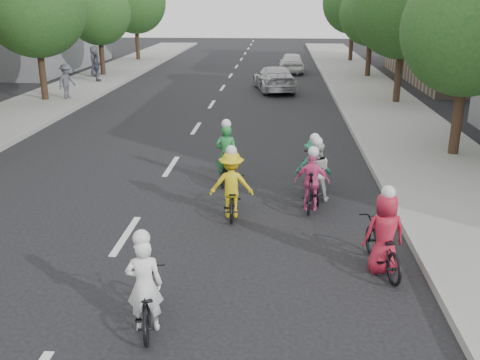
# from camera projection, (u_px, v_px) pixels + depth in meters

# --- Properties ---
(ground) EXTENTS (120.00, 120.00, 0.00)m
(ground) POSITION_uv_depth(u_px,v_px,m) (126.00, 236.00, 11.48)
(ground) COLOR black
(ground) RESTS_ON ground
(curb_left) EXTENTS (0.18, 80.00, 0.18)m
(curb_left) POSITION_uv_depth(u_px,v_px,m) (46.00, 124.00, 21.31)
(curb_left) COLOR #999993
(curb_left) RESTS_ON ground
(sidewalk_right) EXTENTS (4.00, 80.00, 0.15)m
(sidewalk_right) POSITION_uv_depth(u_px,v_px,m) (404.00, 130.00, 20.34)
(sidewalk_right) COLOR gray
(sidewalk_right) RESTS_ON ground
(curb_right) EXTENTS (0.18, 80.00, 0.18)m
(curb_right) POSITION_uv_depth(u_px,v_px,m) (352.00, 129.00, 20.47)
(curb_right) COLOR #999993
(curb_right) RESTS_ON ground
(bldg_sw) EXTENTS (10.00, 14.00, 8.00)m
(bldg_sw) POSITION_uv_depth(u_px,v_px,m) (9.00, 11.00, 37.73)
(bldg_sw) COLOR slate
(bldg_sw) RESTS_ON ground
(tree_l_3) EXTENTS (4.80, 4.80, 6.93)m
(tree_l_3) POSITION_uv_depth(u_px,v_px,m) (35.00, 5.00, 24.75)
(tree_l_3) COLOR black
(tree_l_3) RESTS_ON ground
(tree_l_4) EXTENTS (4.00, 4.00, 5.97)m
(tree_l_4) POSITION_uv_depth(u_px,v_px,m) (98.00, 13.00, 33.42)
(tree_l_4) COLOR black
(tree_l_4) RESTS_ON ground
(tree_l_5) EXTENTS (4.80, 4.80, 6.93)m
(tree_l_5) POSITION_uv_depth(u_px,v_px,m) (135.00, 2.00, 41.74)
(tree_l_5) COLOR black
(tree_l_5) RESTS_ON ground
(tree_r_0) EXTENTS (4.00, 4.00, 5.97)m
(tree_r_0) POSITION_uv_depth(u_px,v_px,m) (469.00, 29.00, 15.82)
(tree_r_0) COLOR black
(tree_r_0) RESTS_ON ground
(tree_r_1) EXTENTS (4.80, 4.80, 6.93)m
(tree_r_1) POSITION_uv_depth(u_px,v_px,m) (405.00, 6.00, 24.14)
(tree_r_1) COLOR black
(tree_r_1) RESTS_ON ground
(tree_r_2) EXTENTS (4.00, 4.00, 5.97)m
(tree_r_2) POSITION_uv_depth(u_px,v_px,m) (372.00, 13.00, 32.81)
(tree_r_2) COLOR black
(tree_r_2) RESTS_ON ground
(tree_r_3) EXTENTS (4.80, 4.80, 6.93)m
(tree_r_3) POSITION_uv_depth(u_px,v_px,m) (354.00, 2.00, 41.13)
(tree_r_3) COLOR black
(tree_r_3) RESTS_ON ground
(cyclist_0) EXTENTS (0.88, 1.69, 1.58)m
(cyclist_0) POSITION_uv_depth(u_px,v_px,m) (312.00, 186.00, 12.77)
(cyclist_0) COLOR black
(cyclist_0) RESTS_ON ground
(cyclist_1) EXTENTS (1.04, 1.63, 1.71)m
(cyclist_1) POSITION_uv_depth(u_px,v_px,m) (232.00, 190.00, 12.36)
(cyclist_1) COLOR black
(cyclist_1) RESTS_ON ground
(cyclist_2) EXTENTS (0.82, 1.65, 1.66)m
(cyclist_2) POSITION_uv_depth(u_px,v_px,m) (146.00, 296.00, 8.16)
(cyclist_2) COLOR black
(cyclist_2) RESTS_ON ground
(cyclist_3) EXTENTS (0.75, 1.71, 1.65)m
(cyclist_3) POSITION_uv_depth(u_px,v_px,m) (315.00, 177.00, 13.40)
(cyclist_3) COLOR black
(cyclist_3) RESTS_ON ground
(cyclist_4) EXTENTS (0.94, 1.88, 1.70)m
(cyclist_4) POSITION_uv_depth(u_px,v_px,m) (383.00, 241.00, 9.86)
(cyclist_4) COLOR black
(cyclist_4) RESTS_ON ground
(cyclist_5) EXTENTS (0.95, 1.81, 1.60)m
(cyclist_5) POSITION_uv_depth(u_px,v_px,m) (313.00, 169.00, 13.88)
(cyclist_5) COLOR black
(cyclist_5) RESTS_ON ground
(cyclist_6) EXTENTS (0.64, 1.60, 1.81)m
(cyclist_6) POSITION_uv_depth(u_px,v_px,m) (227.00, 161.00, 14.56)
(cyclist_6) COLOR black
(cyclist_6) RESTS_ON ground
(follow_car_lead) EXTENTS (2.71, 4.86, 1.33)m
(follow_car_lead) POSITION_uv_depth(u_px,v_px,m) (274.00, 79.00, 29.19)
(follow_car_lead) COLOR #B6B5BA
(follow_car_lead) RESTS_ON ground
(follow_car_trail) EXTENTS (1.69, 4.04, 1.37)m
(follow_car_trail) POSITION_uv_depth(u_px,v_px,m) (291.00, 62.00, 36.42)
(follow_car_trail) COLOR white
(follow_car_trail) RESTS_ON ground
(spectator_0) EXTENTS (0.96, 1.23, 1.68)m
(spectator_0) POSITION_uv_depth(u_px,v_px,m) (67.00, 81.00, 26.07)
(spectator_0) COLOR #50515E
(spectator_0) RESTS_ON sidewalk_left
(spectator_1) EXTENTS (0.62, 1.05, 1.67)m
(spectator_1) POSITION_uv_depth(u_px,v_px,m) (97.00, 67.00, 31.49)
(spectator_1) COLOR #454551
(spectator_1) RESTS_ON sidewalk_left
(spectator_2) EXTENTS (0.91, 1.07, 1.87)m
(spectator_2) POSITION_uv_depth(u_px,v_px,m) (95.00, 61.00, 33.48)
(spectator_2) COLOR #494A56
(spectator_2) RESTS_ON sidewalk_left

